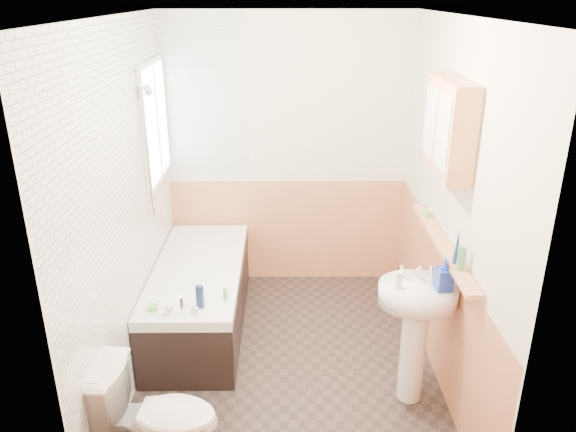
# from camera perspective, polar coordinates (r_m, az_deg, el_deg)

# --- Properties ---
(floor) EXTENTS (2.80, 2.80, 0.00)m
(floor) POSITION_cam_1_polar(r_m,az_deg,el_deg) (4.43, 0.01, -14.70)
(floor) COLOR black
(floor) RESTS_ON ground
(ceiling) EXTENTS (2.80, 2.80, 0.00)m
(ceiling) POSITION_cam_1_polar(r_m,az_deg,el_deg) (3.55, 0.02, 19.67)
(ceiling) COLOR white
(ceiling) RESTS_ON ground
(wall_back) EXTENTS (2.20, 0.02, 2.50)m
(wall_back) POSITION_cam_1_polar(r_m,az_deg,el_deg) (5.15, -0.10, 6.28)
(wall_back) COLOR beige
(wall_back) RESTS_ON ground
(wall_front) EXTENTS (2.20, 0.02, 2.50)m
(wall_front) POSITION_cam_1_polar(r_m,az_deg,el_deg) (2.55, 0.25, -11.07)
(wall_front) COLOR beige
(wall_front) RESTS_ON ground
(wall_left) EXTENTS (0.02, 2.80, 2.50)m
(wall_left) POSITION_cam_1_polar(r_m,az_deg,el_deg) (3.96, -16.24, 0.49)
(wall_left) COLOR beige
(wall_left) RESTS_ON ground
(wall_right) EXTENTS (0.02, 2.80, 2.50)m
(wall_right) POSITION_cam_1_polar(r_m,az_deg,el_deg) (3.98, 16.21, 0.57)
(wall_right) COLOR beige
(wall_right) RESTS_ON ground
(wainscot_right) EXTENTS (0.01, 2.80, 1.00)m
(wainscot_right) POSITION_cam_1_polar(r_m,az_deg,el_deg) (4.29, 14.87, -8.79)
(wainscot_right) COLOR #DD8B5A
(wainscot_right) RESTS_ON wall_right
(wainscot_back) EXTENTS (2.20, 0.01, 1.00)m
(wainscot_back) POSITION_cam_1_polar(r_m,az_deg,el_deg) (5.38, -0.09, -1.49)
(wainscot_back) COLOR #DD8B5A
(wainscot_back) RESTS_ON wall_back
(tile_cladding_left) EXTENTS (0.01, 2.80, 2.50)m
(tile_cladding_left) POSITION_cam_1_polar(r_m,az_deg,el_deg) (3.96, -15.94, 0.49)
(tile_cladding_left) COLOR white
(tile_cladding_left) RESTS_ON wall_left
(tile_return_back) EXTENTS (0.75, 0.01, 1.50)m
(tile_return_back) POSITION_cam_1_polar(r_m,az_deg,el_deg) (5.07, -8.50, 11.58)
(tile_return_back) COLOR white
(tile_return_back) RESTS_ON wall_back
(window) EXTENTS (0.03, 0.79, 0.99)m
(window) POSITION_cam_1_polar(r_m,az_deg,el_deg) (4.72, -13.25, 9.26)
(window) COLOR white
(window) RESTS_ON wall_left
(bathtub) EXTENTS (0.70, 1.68, 0.71)m
(bathtub) POSITION_cam_1_polar(r_m,az_deg,el_deg) (4.75, -8.95, -7.92)
(bathtub) COLOR black
(bathtub) RESTS_ON floor
(shower_riser) EXTENTS (0.10, 0.08, 1.16)m
(shower_riser) POSITION_cam_1_polar(r_m,az_deg,el_deg) (4.29, -14.19, 8.50)
(shower_riser) COLOR silver
(shower_riser) RESTS_ON wall_left
(toilet) EXTENTS (0.76, 0.47, 0.71)m
(toilet) POSITION_cam_1_polar(r_m,az_deg,el_deg) (3.50, -13.16, -19.51)
(toilet) COLOR white
(toilet) RESTS_ON floor
(sink) EXTENTS (0.52, 0.42, 1.00)m
(sink) POSITION_cam_1_polar(r_m,az_deg,el_deg) (3.85, 12.86, -10.09)
(sink) COLOR white
(sink) RESTS_ON floor
(pine_shelf) EXTENTS (0.10, 1.43, 0.03)m
(pine_shelf) POSITION_cam_1_polar(r_m,az_deg,el_deg) (3.93, 15.38, -2.76)
(pine_shelf) COLOR #DD8B5A
(pine_shelf) RESTS_ON wall_right
(medicine_cabinet) EXTENTS (0.17, 0.66, 0.60)m
(medicine_cabinet) POSITION_cam_1_polar(r_m,az_deg,el_deg) (3.71, 16.03, 8.72)
(medicine_cabinet) COLOR #DD8B5A
(medicine_cabinet) RESTS_ON wall_right
(foam_can) EXTENTS (0.06, 0.06, 0.16)m
(foam_can) POSITION_cam_1_polar(r_m,az_deg,el_deg) (3.55, 17.17, -4.09)
(foam_can) COLOR #388447
(foam_can) RESTS_ON pine_shelf
(green_bottle) EXTENTS (0.06, 0.06, 0.23)m
(green_bottle) POSITION_cam_1_polar(r_m,az_deg,el_deg) (3.61, 16.83, -2.97)
(green_bottle) COLOR navy
(green_bottle) RESTS_ON pine_shelf
(black_jar) EXTENTS (0.07, 0.07, 0.04)m
(black_jar) POSITION_cam_1_polar(r_m,az_deg,el_deg) (4.33, 13.88, 0.24)
(black_jar) COLOR #59C647
(black_jar) RESTS_ON pine_shelf
(soap_bottle) EXTENTS (0.12, 0.23, 0.10)m
(soap_bottle) POSITION_cam_1_polar(r_m,az_deg,el_deg) (3.68, 15.51, -6.53)
(soap_bottle) COLOR #19339E
(soap_bottle) RESTS_ON sink
(clear_bottle) EXTENTS (0.05, 0.05, 0.11)m
(clear_bottle) POSITION_cam_1_polar(r_m,az_deg,el_deg) (3.62, 11.19, -6.42)
(clear_bottle) COLOR silver
(clear_bottle) RESTS_ON sink
(blue_gel) EXTENTS (0.06, 0.05, 0.17)m
(blue_gel) POSITION_cam_1_polar(r_m,az_deg,el_deg) (4.00, -8.94, -8.11)
(blue_gel) COLOR navy
(blue_gel) RESTS_ON bathtub
(cream_jar) EXTENTS (0.08, 0.08, 0.04)m
(cream_jar) POSITION_cam_1_polar(r_m,az_deg,el_deg) (4.06, -13.57, -9.06)
(cream_jar) COLOR #59C647
(cream_jar) RESTS_ON bathtub
(orange_bottle) EXTENTS (0.04, 0.04, 0.10)m
(orange_bottle) POSITION_cam_1_polar(r_m,az_deg,el_deg) (4.09, -6.40, -7.92)
(orange_bottle) COLOR #59C647
(orange_bottle) RESTS_ON bathtub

